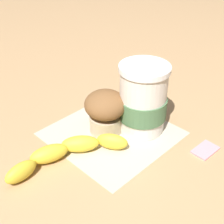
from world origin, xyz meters
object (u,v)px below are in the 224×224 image
at_px(muffin, 104,111).
at_px(sugar_packet, 205,149).
at_px(coffee_cup, 143,100).
at_px(banana, 67,151).

xyz_separation_m(muffin, sugar_packet, (-0.06, 0.18, -0.05)).
bearing_deg(muffin, coffee_cup, 133.99).
bearing_deg(banana, muffin, 174.85).
bearing_deg(banana, coffee_cup, 157.85).
bearing_deg(coffee_cup, banana, -22.15).
height_order(muffin, sugar_packet, muffin).
height_order(coffee_cup, muffin, coffee_cup).
distance_m(muffin, sugar_packet, 0.20).
height_order(banana, sugar_packet, banana).
bearing_deg(muffin, banana, -5.15).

